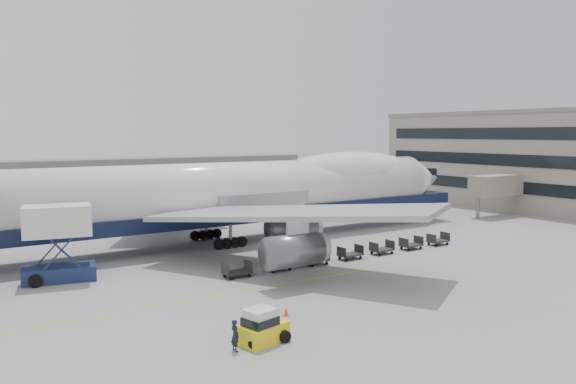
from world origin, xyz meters
TOP-DOWN VIEW (x-y plane):
  - ground at (0.00, 0.00)m, footprint 260.00×260.00m
  - apron_line at (0.00, -6.00)m, footprint 60.00×0.15m
  - hangar at (-10.00, 70.00)m, footprint 110.00×8.00m
  - airliner at (0.64, 12.00)m, footprint 67.00×55.30m
  - catering_truck at (-20.85, 5.18)m, footprint 6.07×4.70m
  - baggage_tug at (-14.09, -15.86)m, footprint 3.10×2.11m
  - ground_worker at (-15.97, -16.04)m, footprint 0.46×0.68m
  - traffic_cone at (-10.29, -12.58)m, footprint 0.38×0.38m
  - dolly_0 at (-8.22, -1.97)m, footprint 2.30×1.35m
  - dolly_1 at (-4.10, -1.97)m, footprint 2.30×1.35m
  - dolly_2 at (0.01, -1.97)m, footprint 2.30×1.35m
  - dolly_3 at (4.13, -1.97)m, footprint 2.30×1.35m
  - dolly_4 at (8.25, -1.97)m, footprint 2.30×1.35m
  - dolly_5 at (12.37, -1.97)m, footprint 2.30×1.35m
  - dolly_6 at (16.48, -1.97)m, footprint 2.30×1.35m

SIDE VIEW (x-z plane):
  - ground at x=0.00m, z-range 0.00..0.00m
  - apron_line at x=0.00m, z-range 0.00..0.01m
  - traffic_cone at x=-10.29m, z-range -0.01..0.54m
  - dolly_0 at x=-8.22m, z-range -0.12..1.18m
  - dolly_1 at x=-4.10m, z-range -0.12..1.18m
  - dolly_2 at x=0.01m, z-range -0.12..1.18m
  - dolly_3 at x=4.13m, z-range -0.12..1.18m
  - dolly_4 at x=8.25m, z-range -0.12..1.18m
  - dolly_5 at x=12.37m, z-range -0.12..1.18m
  - dolly_6 at x=16.48m, z-range -0.12..1.18m
  - ground_worker at x=-15.97m, z-range 0.00..1.80m
  - baggage_tug at x=-14.09m, z-range -0.12..1.96m
  - catering_truck at x=-20.85m, z-range 0.34..6.59m
  - hangar at x=-10.00m, z-range 0.00..7.00m
  - airliner at x=0.64m, z-range -4.37..15.61m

